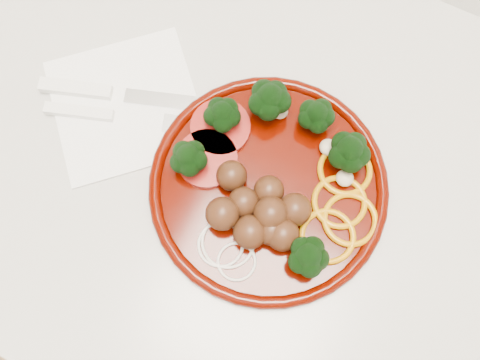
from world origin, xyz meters
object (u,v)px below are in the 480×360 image
at_px(plate, 270,181).
at_px(fork, 99,114).
at_px(knife, 106,93).
at_px(napkin, 126,105).

height_order(plate, fork, plate).
xyz_separation_m(plate, knife, (-0.22, 0.01, -0.01)).
distance_m(knife, fork, 0.03).
bearing_deg(plate, napkin, 176.47).
bearing_deg(knife, fork, -97.00).
bearing_deg(fork, plate, -15.93).
bearing_deg(napkin, knife, 177.16).
bearing_deg(napkin, fork, -126.87).
bearing_deg(napkin, plate, -3.53).
relative_size(napkin, knife, 0.79).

